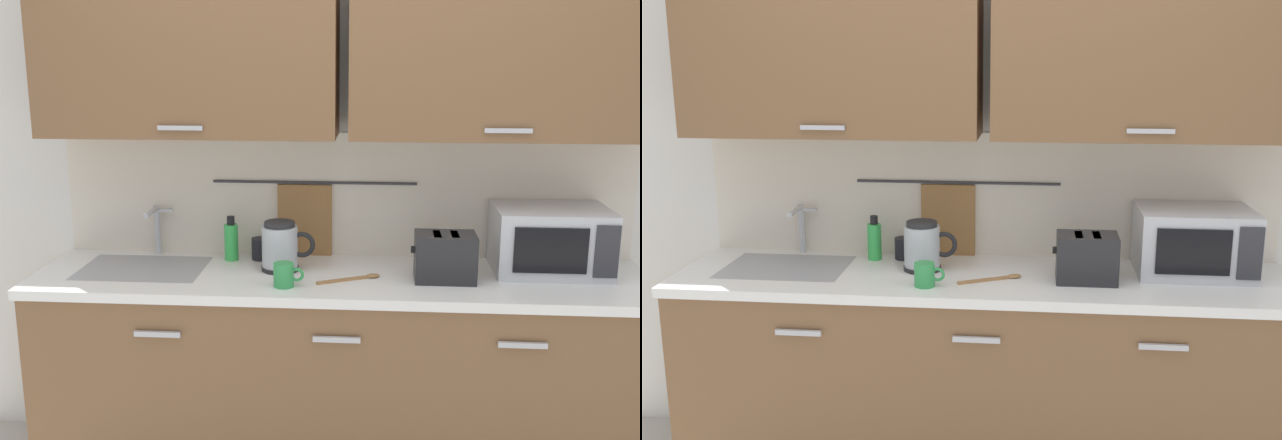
# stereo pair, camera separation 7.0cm
# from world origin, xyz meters

# --- Properties ---
(counter_unit) EXTENTS (2.53, 0.64, 0.90)m
(counter_unit) POSITION_xyz_m (-0.01, 0.30, 0.46)
(counter_unit) COLOR brown
(counter_unit) RESTS_ON ground
(back_wall_assembly) EXTENTS (3.70, 0.41, 2.50)m
(back_wall_assembly) POSITION_xyz_m (-0.00, 0.53, 1.52)
(back_wall_assembly) COLOR silver
(back_wall_assembly) RESTS_ON ground
(sink_faucet) EXTENTS (0.09, 0.17, 0.22)m
(sink_faucet) POSITION_xyz_m (-0.84, 0.53, 1.04)
(sink_faucet) COLOR #B2B5BA
(sink_faucet) RESTS_ON counter_unit
(microwave) EXTENTS (0.46, 0.35, 0.27)m
(microwave) POSITION_xyz_m (0.86, 0.41, 1.04)
(microwave) COLOR silver
(microwave) RESTS_ON counter_unit
(electric_kettle) EXTENTS (0.23, 0.16, 0.21)m
(electric_kettle) POSITION_xyz_m (-0.25, 0.34, 1.00)
(electric_kettle) COLOR black
(electric_kettle) RESTS_ON counter_unit
(dish_soap_bottle) EXTENTS (0.06, 0.06, 0.20)m
(dish_soap_bottle) POSITION_xyz_m (-0.49, 0.47, 0.99)
(dish_soap_bottle) COLOR green
(dish_soap_bottle) RESTS_ON counter_unit
(mug_near_sink) EXTENTS (0.12, 0.08, 0.09)m
(mug_near_sink) POSITION_xyz_m (-0.21, 0.12, 0.95)
(mug_near_sink) COLOR green
(mug_near_sink) RESTS_ON counter_unit
(toaster) EXTENTS (0.26, 0.17, 0.19)m
(toaster) POSITION_xyz_m (0.42, 0.25, 1.00)
(toaster) COLOR #232326
(toaster) RESTS_ON counter_unit
(mug_by_kettle) EXTENTS (0.12, 0.08, 0.09)m
(mug_by_kettle) POSITION_xyz_m (-0.36, 0.49, 0.95)
(mug_by_kettle) COLOR black
(mug_by_kettle) RESTS_ON counter_unit
(wooden_spoon) EXTENTS (0.26, 0.15, 0.01)m
(wooden_spoon) POSITION_xyz_m (0.07, 0.23, 0.91)
(wooden_spoon) COLOR #9E7042
(wooden_spoon) RESTS_ON counter_unit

